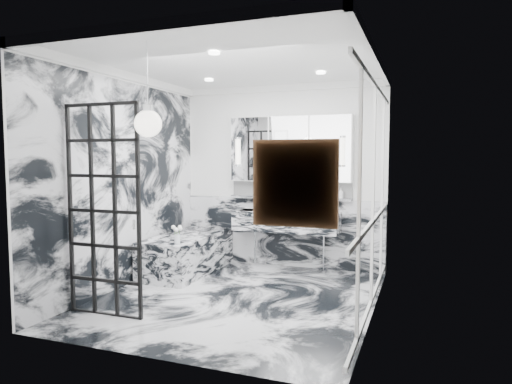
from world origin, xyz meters
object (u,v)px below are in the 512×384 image
at_px(mirror_cabinet, 290,149).
at_px(bathtub, 187,253).
at_px(trough_sink, 286,221).
at_px(crittall_door, 103,211).

relative_size(mirror_cabinet, bathtub, 1.15).
bearing_deg(trough_sink, crittall_door, -115.65).
bearing_deg(mirror_cabinet, bathtub, -147.94).
distance_m(crittall_door, trough_sink, 2.91).
bearing_deg(trough_sink, bathtub, -153.52).
height_order(mirror_cabinet, bathtub, mirror_cabinet).
bearing_deg(crittall_door, mirror_cabinet, 65.45).
bearing_deg(crittall_door, bathtub, 91.93).
height_order(crittall_door, trough_sink, crittall_door).
xyz_separation_m(crittall_door, mirror_cabinet, (1.25, 2.77, 0.70)).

